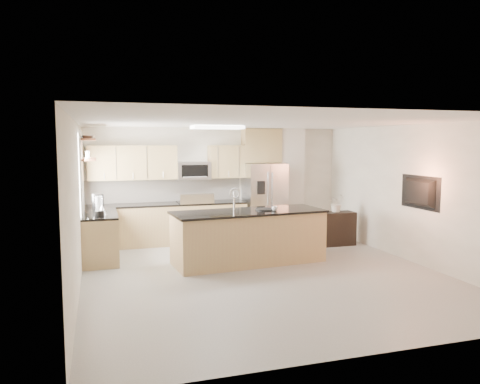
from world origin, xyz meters
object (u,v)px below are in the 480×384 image
object	(u,v)px
microwave	(193,171)
cup	(275,209)
bowl	(87,136)
flower_vase	(336,198)
refrigerator	(264,201)
island	(249,237)
range	(195,222)
television	(416,192)
credenza	(334,229)
kettle	(102,209)
platter	(266,209)
blender	(99,208)
coffee_maker	(98,203)

from	to	relation	value
microwave	cup	bearing A→B (deg)	-65.95
bowl	flower_vase	bearing A→B (deg)	-2.42
flower_vase	bowl	bearing A→B (deg)	177.58
refrigerator	island	world-z (taller)	refrigerator
range	island	xyz separation A→B (m)	(0.61, -2.09, 0.02)
television	credenza	bearing A→B (deg)	18.28
kettle	flower_vase	size ratio (longest dim) A/B	0.38
range	flower_vase	world-z (taller)	flower_vase
microwave	refrigerator	world-z (taller)	microwave
island	television	size ratio (longest dim) A/B	2.73
island	platter	size ratio (longest dim) A/B	7.37
refrigerator	credenza	bearing A→B (deg)	-43.47
platter	refrigerator	bearing A→B (deg)	70.75
island	blender	bearing A→B (deg)	164.94
coffee_maker	flower_vase	bearing A→B (deg)	-4.13
range	microwave	size ratio (longest dim) A/B	1.50
microwave	blender	xyz separation A→B (m)	(-2.07, -1.73, -0.54)
cup	kettle	bearing A→B (deg)	162.87
platter	flower_vase	xyz separation A→B (m)	(1.99, 0.91, 0.03)
range	coffee_maker	xyz separation A→B (m)	(-2.10, -0.80, 0.61)
island	bowl	distance (m)	3.61
island	refrigerator	bearing A→B (deg)	57.85
flower_vase	refrigerator	bearing A→B (deg)	139.16
range	cup	bearing A→B (deg)	-64.78
platter	blender	xyz separation A→B (m)	(-3.03, 0.46, 0.09)
bowl	flower_vase	distance (m)	5.37
range	television	xyz separation A→B (m)	(3.51, -3.12, 0.88)
coffee_maker	island	bearing A→B (deg)	-25.55
range	coffee_maker	size ratio (longest dim) A/B	3.38
range	kettle	xyz separation A→B (m)	(-2.02, -1.31, 0.55)
credenza	television	xyz separation A→B (m)	(0.63, -1.92, 0.98)
cup	flower_vase	size ratio (longest dim) A/B	0.19
microwave	flower_vase	bearing A→B (deg)	-23.53
blender	platter	bearing A→B (deg)	-8.64
coffee_maker	television	bearing A→B (deg)	-22.53
island	television	bearing A→B (deg)	-24.46
microwave	island	bearing A→B (deg)	-74.65
microwave	blender	world-z (taller)	microwave
refrigerator	flower_vase	world-z (taller)	refrigerator
island	credenza	size ratio (longest dim) A/B	3.19
platter	bowl	size ratio (longest dim) A/B	1.20
refrigerator	bowl	xyz separation A→B (m)	(-3.91, -0.89, 1.49)
bowl	credenza	bearing A→B (deg)	-2.89
bowl	blender	bearing A→B (deg)	-75.24
microwave	credenza	xyz separation A→B (m)	(2.88, -1.32, -1.26)
microwave	kettle	size ratio (longest dim) A/B	3.37
kettle	range	bearing A→B (deg)	32.84
range	credenza	size ratio (longest dim) A/B	1.24
microwave	flower_vase	size ratio (longest dim) A/B	1.28
cup	platter	distance (m)	0.23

